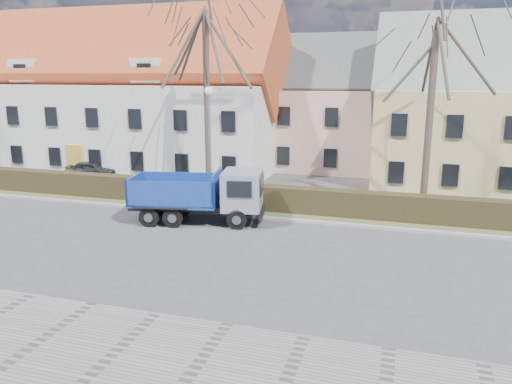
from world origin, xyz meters
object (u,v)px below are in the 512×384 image
(streetlight, at_px, (210,145))
(parked_car_a, at_px, (92,170))
(cart_frame, at_px, (140,205))
(dump_truck, at_px, (193,195))

(streetlight, bearing_deg, parked_car_a, 160.16)
(cart_frame, bearing_deg, streetlight, 46.50)
(streetlight, xyz_separation_m, cart_frame, (-2.78, -2.93, -2.84))
(streetlight, bearing_deg, dump_truck, -80.59)
(dump_truck, height_order, streetlight, streetlight)
(cart_frame, bearing_deg, parked_car_a, 138.44)
(dump_truck, relative_size, streetlight, 1.03)
(parked_car_a, bearing_deg, streetlight, -124.34)
(cart_frame, distance_m, parked_car_a, 9.99)
(dump_truck, height_order, cart_frame, dump_truck)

